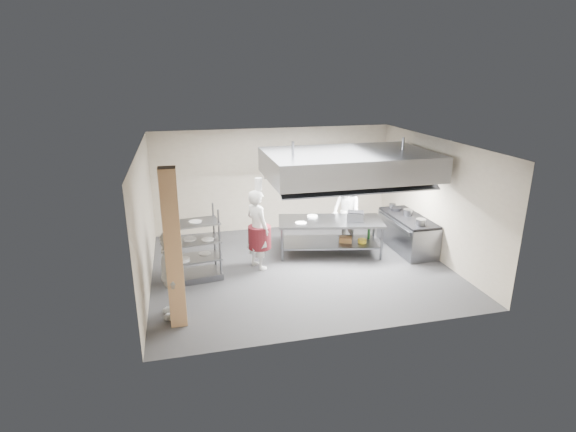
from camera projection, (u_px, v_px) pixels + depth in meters
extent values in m
plane|color=#343436|center=(300.00, 267.00, 10.93)|extent=(7.00, 7.00, 0.00)
plane|color=silver|center=(302.00, 144.00, 10.00)|extent=(7.00, 7.00, 0.00)
plane|color=tan|center=(274.00, 179.00, 13.23)|extent=(7.00, 0.00, 7.00)
plane|color=tan|center=(145.00, 220.00, 9.67)|extent=(0.00, 6.00, 6.00)
plane|color=tan|center=(435.00, 199.00, 11.25)|extent=(0.00, 6.00, 6.00)
cube|color=tan|center=(173.00, 250.00, 8.05)|extent=(0.30, 0.30, 3.00)
cube|color=gray|center=(349.00, 164.00, 10.85)|extent=(4.00, 2.50, 0.60)
cube|color=white|center=(313.00, 179.00, 10.74)|extent=(1.60, 0.12, 0.04)
cube|color=white|center=(382.00, 175.00, 11.15)|extent=(1.60, 0.12, 0.04)
cube|color=gray|center=(334.00, 177.00, 13.49)|extent=(1.50, 0.28, 0.04)
cube|color=gray|center=(330.00, 221.00, 11.50)|extent=(2.82, 1.63, 0.06)
cube|color=slate|center=(330.00, 242.00, 11.68)|extent=(2.59, 1.48, 0.04)
cube|color=gray|center=(407.00, 234.00, 11.95)|extent=(0.80, 2.00, 0.84)
cube|color=black|center=(408.00, 218.00, 11.82)|extent=(0.78, 1.96, 0.06)
imported|color=white|center=(257.00, 229.00, 10.62)|extent=(0.74, 0.85, 1.95)
imported|color=silver|center=(346.00, 212.00, 12.13)|extent=(0.91, 1.04, 1.82)
imported|color=white|center=(171.00, 274.00, 8.54)|extent=(0.50, 1.05, 1.74)
cube|color=slate|center=(355.00, 216.00, 11.45)|extent=(0.52, 0.47, 0.21)
cube|color=olive|center=(345.00, 239.00, 11.62)|extent=(0.38, 0.32, 0.14)
cylinder|color=gray|center=(408.00, 212.00, 11.89)|extent=(0.24, 0.24, 0.16)
cylinder|color=white|center=(195.00, 257.00, 10.17)|extent=(0.28, 0.28, 0.05)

